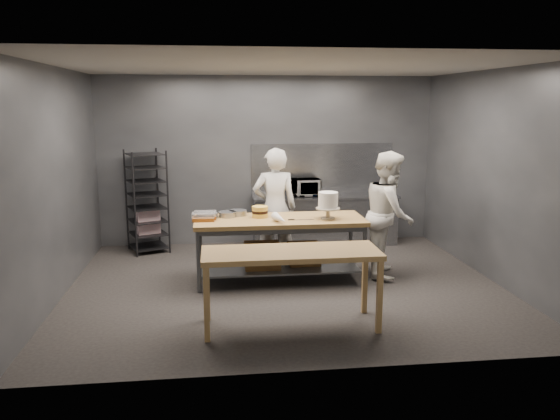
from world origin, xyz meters
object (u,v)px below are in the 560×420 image
object	(u,v)px
chef_behind	(275,208)
layer_cake	(260,212)
microwave	(304,187)
frosted_cake_stand	(328,202)
chef_right	(389,214)
near_counter	(291,258)
work_table	(280,242)
speed_rack	(147,202)

from	to	relation	value
chef_behind	layer_cake	xyz separation A→B (m)	(-0.28, -0.62, 0.07)
chef_behind	microwave	bearing A→B (deg)	-117.82
chef_behind	microwave	world-z (taller)	chef_behind
frosted_cake_stand	microwave	bearing A→B (deg)	89.72
chef_right	frosted_cake_stand	xyz separation A→B (m)	(-0.97, -0.22, 0.24)
microwave	layer_cake	bearing A→B (deg)	-117.24
frosted_cake_stand	chef_behind	bearing A→B (deg)	128.13
chef_right	layer_cake	bearing A→B (deg)	106.83
near_counter	microwave	bearing A→B (deg)	78.21
chef_behind	frosted_cake_stand	size ratio (longest dim) A/B	4.88
chef_right	microwave	size ratio (longest dim) A/B	3.41
near_counter	work_table	bearing A→B (deg)	87.45
chef_right	microwave	bearing A→B (deg)	44.22
near_counter	layer_cake	xyz separation A→B (m)	(-0.20, 1.75, 0.19)
frosted_cake_stand	chef_right	bearing A→B (deg)	12.91
speed_rack	chef_right	bearing A→B (deg)	-25.58
chef_behind	work_table	bearing A→B (deg)	90.08
speed_rack	microwave	world-z (taller)	speed_rack
work_table	microwave	world-z (taller)	microwave
work_table	microwave	distance (m)	2.11
speed_rack	chef_behind	xyz separation A→B (m)	(2.07, -1.15, 0.07)
work_table	microwave	bearing A→B (deg)	70.76
work_table	chef_right	xyz separation A→B (m)	(1.63, 0.09, 0.35)
speed_rack	chef_behind	world-z (taller)	chef_behind
speed_rack	chef_behind	bearing A→B (deg)	-29.05
microwave	chef_behind	bearing A→B (deg)	-118.52
speed_rack	chef_behind	size ratio (longest dim) A/B	0.94
speed_rack	layer_cake	world-z (taller)	speed_rack
near_counter	layer_cake	size ratio (longest dim) A/B	8.75
work_table	microwave	size ratio (longest dim) A/B	4.43
work_table	frosted_cake_stand	distance (m)	0.90
chef_behind	speed_rack	bearing A→B (deg)	-28.36
speed_rack	frosted_cake_stand	world-z (taller)	speed_rack
speed_rack	chef_right	distance (m)	4.10
chef_right	microwave	xyz separation A→B (m)	(-0.95, 1.85, 0.13)
microwave	chef_right	bearing A→B (deg)	-62.70
work_table	speed_rack	size ratio (longest dim) A/B	1.37
chef_behind	layer_cake	world-z (taller)	chef_behind
near_counter	microwave	world-z (taller)	microwave
chef_behind	chef_right	bearing A→B (deg)	159.86
microwave	layer_cake	size ratio (longest dim) A/B	2.37
microwave	layer_cake	xyz separation A→B (m)	(-0.95, -1.85, -0.05)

